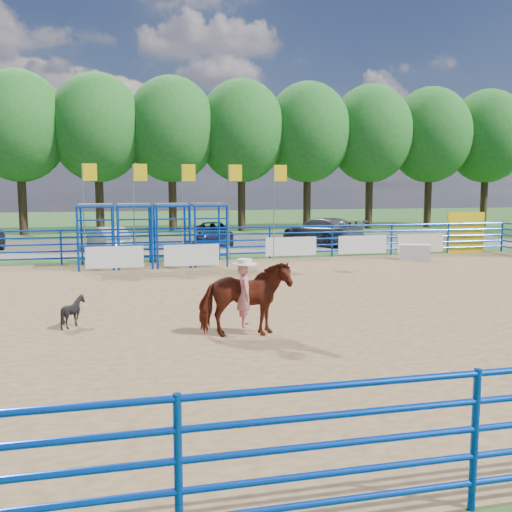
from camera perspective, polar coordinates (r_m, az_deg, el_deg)
name	(u,v)px	position (r m, az deg, el deg)	size (l,w,h in m)	color
ground	(255,308)	(15.62, -0.14, -5.21)	(120.00, 120.00, 0.00)	#315823
arena_dirt	(255,308)	(15.61, -0.14, -5.17)	(30.00, 20.00, 0.02)	#97764B
gravel_strip	(187,245)	(32.22, -6.93, 1.13)	(40.00, 10.00, 0.01)	slate
announcer_table	(415,252)	(26.31, 15.58, 0.37)	(1.30, 0.61, 0.69)	white
horse_and_rider	(245,296)	(12.47, -1.14, -3.98)	(2.05, 1.06, 2.42)	maroon
calf	(73,311)	(14.10, -17.81, -5.29)	(0.59, 0.66, 0.73)	black
car_b	(108,239)	(30.00, -14.57, 1.70)	(1.30, 3.73, 1.23)	#96989E
car_c	(213,233)	(32.12, -4.33, 2.27)	(2.07, 4.49, 1.25)	#141733
car_d	(321,231)	(32.26, 6.55, 2.51)	(2.13, 5.25, 1.52)	#504F52
perimeter_fence	(255,281)	(15.47, -0.14, -2.50)	(30.10, 20.10, 1.50)	#083AB7
chute_assembly	(162,236)	(23.85, -9.39, 2.03)	(19.32, 2.41, 4.20)	#083AB7
treeline	(171,124)	(41.23, -8.47, 12.88)	(56.40, 6.40, 11.24)	#3F2B19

